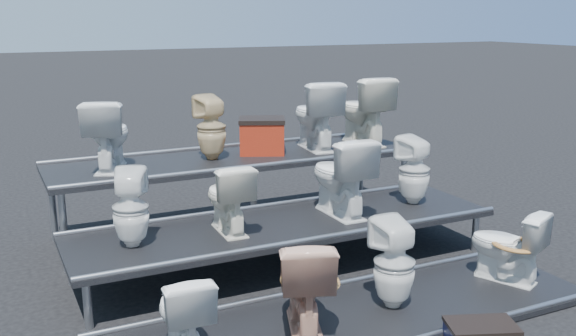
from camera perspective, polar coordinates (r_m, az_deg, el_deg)
name	(u,v)px	position (r m, az deg, el deg)	size (l,w,h in m)	color
ground	(286,266)	(6.46, -0.14, -8.72)	(80.00, 80.00, 0.00)	black
tier_front	(355,318)	(5.41, 6.01, -13.09)	(4.20, 1.20, 0.06)	black
tier_mid	(286,244)	(6.37, -0.14, -6.81)	(4.20, 1.20, 0.46)	black
tier_back	(238,193)	(7.45, -4.49, -2.21)	(4.20, 1.20, 0.86)	black
toilet_0	(183,313)	(4.72, -9.31, -12.62)	(0.36, 0.63, 0.64)	white
toilet_1	(304,282)	(5.02, 1.42, -10.07)	(0.42, 0.74, 0.75)	tan
toilet_2	(394,263)	(5.42, 9.42, -8.34)	(0.34, 0.35, 0.76)	white
toilet_3	(507,245)	(6.20, 18.88, -6.51)	(0.38, 0.66, 0.68)	white
toilet_4	(131,208)	(5.73, -13.81, -3.47)	(0.31, 0.32, 0.70)	white
toilet_5	(228,197)	(5.97, -5.36, -2.61)	(0.37, 0.65, 0.66)	white
toilet_6	(340,176)	(6.45, 4.64, -0.69)	(0.45, 0.79, 0.81)	white
toilet_7	(414,170)	(6.96, 11.16, -0.18)	(0.33, 0.34, 0.73)	white
toilet_8	(108,135)	(6.89, -15.71, 2.88)	(0.41, 0.73, 0.74)	white
toilet_9	(211,127)	(7.17, -6.84, 3.60)	(0.32, 0.33, 0.72)	#D1B684
toilet_10	(315,115)	(7.68, 2.45, 4.74)	(0.46, 0.81, 0.82)	white
toilet_11	(363,110)	(8.02, 6.72, 5.11)	(0.47, 0.83, 0.85)	white
red_crate	(262,138)	(7.47, -2.33, 2.71)	(0.51, 0.40, 0.36)	maroon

